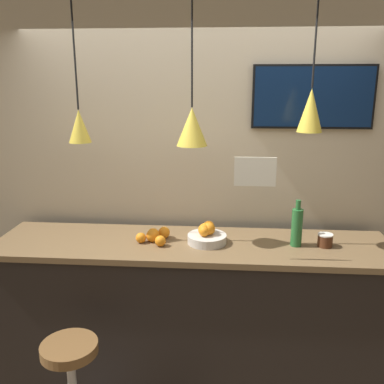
% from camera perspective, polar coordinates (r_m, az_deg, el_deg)
% --- Properties ---
extents(back_wall, '(8.00, 0.06, 2.90)m').
position_cam_1_polar(back_wall, '(3.19, 0.61, 1.94)').
color(back_wall, beige).
rests_on(back_wall, ground_plane).
extents(service_counter, '(2.66, 0.64, 1.10)m').
position_cam_1_polar(service_counter, '(3.13, 0.00, -16.14)').
color(service_counter, black).
rests_on(service_counter, ground_plane).
extents(fruit_bowl, '(0.26, 0.26, 0.14)m').
position_cam_1_polar(fruit_bowl, '(2.86, 1.98, -5.76)').
color(fruit_bowl, beige).
rests_on(fruit_bowl, service_counter).
extents(orange_pile, '(0.22, 0.22, 0.08)m').
position_cam_1_polar(orange_pile, '(2.90, -5.03, -5.81)').
color(orange_pile, orange).
rests_on(orange_pile, service_counter).
extents(juice_bottle, '(0.07, 0.07, 0.31)m').
position_cam_1_polar(juice_bottle, '(2.87, 13.80, -4.50)').
color(juice_bottle, '#286B33').
rests_on(juice_bottle, service_counter).
extents(spread_jar, '(0.10, 0.10, 0.09)m').
position_cam_1_polar(spread_jar, '(2.93, 17.33, -6.15)').
color(spread_jar, '#562D19').
rests_on(spread_jar, service_counter).
extents(pendant_lamp_left, '(0.14, 0.14, 1.03)m').
position_cam_1_polar(pendant_lamp_left, '(2.84, -14.80, 8.73)').
color(pendant_lamp_left, black).
extents(pendant_lamp_middle, '(0.19, 0.19, 1.05)m').
position_cam_1_polar(pendant_lamp_middle, '(2.69, -0.00, 8.83)').
color(pendant_lamp_middle, black).
extents(pendant_lamp_right, '(0.15, 0.15, 0.95)m').
position_cam_1_polar(pendant_lamp_right, '(2.72, 15.54, 10.58)').
color(pendant_lamp_right, black).
extents(mounted_tv, '(0.83, 0.04, 0.43)m').
position_cam_1_polar(mounted_tv, '(3.11, 15.84, 12.10)').
color(mounted_tv, black).
extents(hanging_menu_board, '(0.24, 0.01, 0.17)m').
position_cam_1_polar(hanging_menu_board, '(2.49, 8.42, 2.69)').
color(hanging_menu_board, white).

